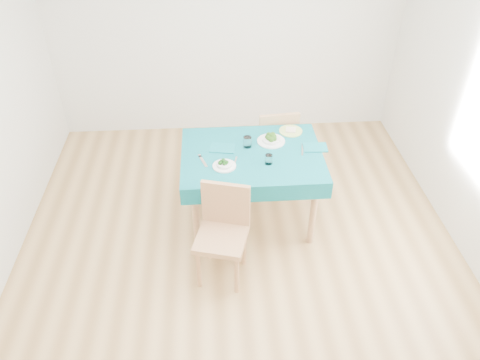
{
  "coord_description": "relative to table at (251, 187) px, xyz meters",
  "views": [
    {
      "loc": [
        -0.2,
        -2.93,
        3.1
      ],
      "look_at": [
        0.0,
        0.0,
        0.85
      ],
      "focal_mm": 35.0,
      "sensor_mm": 36.0,
      "label": 1
    }
  ],
  "objects": [
    {
      "name": "chair_far",
      "position": [
        0.3,
        0.7,
        0.12
      ],
      "size": [
        0.44,
        0.47,
        1.0
      ],
      "primitive_type": "cube",
      "rotation": [
        0.0,
        0.0,
        3.24
      ],
      "color": "#A8784F",
      "rests_on": "ground"
    },
    {
      "name": "fork_near",
      "position": [
        -0.43,
        -0.09,
        0.38
      ],
      "size": [
        0.08,
        0.19,
        0.0
      ],
      "primitive_type": "cube",
      "rotation": [
        0.0,
        0.0,
        0.32
      ],
      "color": "silver",
      "rests_on": "table"
    },
    {
      "name": "knife_near",
      "position": [
        -0.16,
        -0.14,
        0.38
      ],
      "size": [
        0.07,
        0.21,
        0.0
      ],
      "primitive_type": "cube",
      "rotation": [
        0.0,
        0.0,
        -0.24
      ],
      "color": "silver",
      "rests_on": "table"
    },
    {
      "name": "room_shell",
      "position": [
        -0.14,
        -0.5,
        0.97
      ],
      "size": [
        4.02,
        4.52,
        2.73
      ],
      "color": "#9B7240",
      "rests_on": "ground"
    },
    {
      "name": "fork_far",
      "position": [
        0.12,
        0.19,
        0.38
      ],
      "size": [
        0.03,
        0.19,
        0.0
      ],
      "primitive_type": "cube",
      "rotation": [
        0.0,
        0.0,
        0.0
      ],
      "color": "silver",
      "rests_on": "table"
    },
    {
      "name": "table",
      "position": [
        0.0,
        0.0,
        0.0
      ],
      "size": [
        1.25,
        0.95,
        0.76
      ],
      "primitive_type": "cube",
      "color": "#095B64",
      "rests_on": "ground"
    },
    {
      "name": "knife_far",
      "position": [
        0.46,
        0.04,
        0.38
      ],
      "size": [
        0.05,
        0.2,
        0.0
      ],
      "primitive_type": "cube",
      "rotation": [
        0.0,
        0.0,
        -0.19
      ],
      "color": "silver",
      "rests_on": "table"
    },
    {
      "name": "tumbler_center",
      "position": [
        -0.03,
        0.12,
        0.43
      ],
      "size": [
        0.08,
        0.08,
        0.1
      ],
      "primitive_type": "cylinder",
      "color": "white",
      "rests_on": "table"
    },
    {
      "name": "tumbler_side",
      "position": [
        0.13,
        -0.16,
        0.42
      ],
      "size": [
        0.07,
        0.07,
        0.08
      ],
      "primitive_type": "cylinder",
      "color": "white",
      "rests_on": "table"
    },
    {
      "name": "chair_near",
      "position": [
        -0.31,
        -0.71,
        0.12
      ],
      "size": [
        0.5,
        0.53,
        1.0
      ],
      "primitive_type": "cube",
      "rotation": [
        0.0,
        0.0,
        -0.27
      ],
      "color": "#A8784F",
      "rests_on": "ground"
    },
    {
      "name": "side_plate",
      "position": [
        0.4,
        0.35,
        0.38
      ],
      "size": [
        0.22,
        0.22,
        0.01
      ],
      "primitive_type": "cylinder",
      "color": "#B9D367",
      "rests_on": "table"
    },
    {
      "name": "bread_slice",
      "position": [
        0.4,
        0.35,
        0.4
      ],
      "size": [
        0.11,
        0.11,
        0.01
      ],
      "primitive_type": "cube",
      "rotation": [
        0.0,
        0.0,
        -0.22
      ],
      "color": "beige",
      "rests_on": "side_plate"
    },
    {
      "name": "napkin_far",
      "position": [
        0.58,
        0.05,
        0.39
      ],
      "size": [
        0.22,
        0.16,
        0.01
      ],
      "primitive_type": "cube",
      "rotation": [
        0.0,
        0.0,
        -0.05
      ],
      "color": "#0D666F",
      "rests_on": "table"
    },
    {
      "name": "bowl_far",
      "position": [
        0.19,
        0.19,
        0.42
      ],
      "size": [
        0.26,
        0.26,
        0.08
      ],
      "primitive_type": null,
      "color": "white",
      "rests_on": "table"
    },
    {
      "name": "napkin_near",
      "position": [
        -0.26,
        0.1,
        0.39
      ],
      "size": [
        0.25,
        0.2,
        0.01
      ],
      "primitive_type": "cube",
      "rotation": [
        0.0,
        0.0,
        -0.19
      ],
      "color": "#0D666F",
      "rests_on": "table"
    },
    {
      "name": "bowl_near",
      "position": [
        -0.25,
        -0.18,
        0.41
      ],
      "size": [
        0.2,
        0.2,
        0.06
      ],
      "primitive_type": null,
      "color": "white",
      "rests_on": "table"
    }
  ]
}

